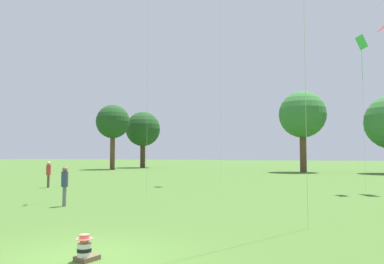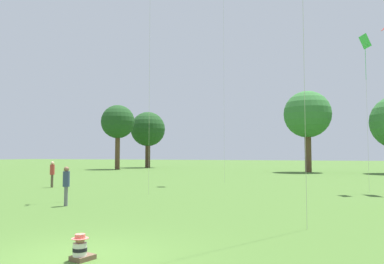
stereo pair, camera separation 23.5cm
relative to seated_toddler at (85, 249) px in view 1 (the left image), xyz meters
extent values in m
plane|color=#426628|center=(-0.17, 0.13, -0.24)|extent=(300.00, 300.00, 0.00)
cube|color=brown|center=(0.01, 0.06, -0.19)|extent=(0.44, 0.51, 0.10)
cylinder|color=silver|center=(0.00, -0.02, -0.01)|extent=(0.34, 0.34, 0.27)
cylinder|color=black|center=(0.00, -0.02, -0.01)|extent=(0.35, 0.35, 0.08)
sphere|color=#A37556|center=(0.00, -0.02, 0.21)|extent=(0.21, 0.21, 0.21)
cylinder|color=#E0665B|center=(0.00, -0.02, 0.22)|extent=(0.35, 0.35, 0.01)
cylinder|color=#E0665B|center=(0.00, -0.02, 0.26)|extent=(0.21, 0.21, 0.09)
cylinder|color=slate|center=(-5.99, 6.56, 0.17)|extent=(0.22, 0.22, 0.83)
cylinder|color=#334260|center=(-5.99, 6.56, 0.92)|extent=(0.40, 0.40, 0.66)
sphere|color=brown|center=(-5.99, 6.56, 1.34)|extent=(0.23, 0.23, 0.23)
cylinder|color=brown|center=(-13.20, 13.62, 0.19)|extent=(0.18, 0.18, 0.86)
cylinder|color=#B23833|center=(-13.20, 13.62, 0.96)|extent=(0.33, 0.33, 0.68)
sphere|color=#DBAD89|center=(-13.20, 13.62, 1.40)|extent=(0.23, 0.23, 0.23)
cylinder|color=#BCB7A8|center=(-3.64, 22.23, 9.20)|extent=(0.01, 0.01, 18.88)
cylinder|color=#BCB7A8|center=(-4.85, 11.90, 9.48)|extent=(0.01, 0.01, 19.43)
cube|color=green|center=(6.55, 17.92, 8.79)|extent=(0.69, 0.90, 0.76)
cylinder|color=green|center=(6.55, 17.92, 7.48)|extent=(0.02, 0.02, 2.04)
cylinder|color=#BCB7A8|center=(6.55, 17.92, 4.28)|extent=(0.01, 0.01, 9.03)
cylinder|color=#473323|center=(-26.38, 51.18, 2.30)|extent=(0.87, 0.87, 5.09)
sphere|color=#1E471E|center=(-26.38, 51.18, 6.49)|extent=(6.00, 6.00, 6.00)
cylinder|color=brown|center=(-26.97, 42.61, 2.72)|extent=(0.73, 0.73, 5.93)
sphere|color=#1E471E|center=(-26.97, 42.61, 7.10)|extent=(5.15, 5.15, 5.15)
cylinder|color=brown|center=(1.07, 43.42, 2.65)|extent=(0.82, 0.82, 5.78)
sphere|color=#337033|center=(1.07, 43.42, 7.19)|extent=(6.01, 6.01, 6.01)
camera|label=1|loc=(4.90, -6.58, 1.96)|focal=35.00mm
camera|label=2|loc=(5.12, -6.50, 1.96)|focal=35.00mm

